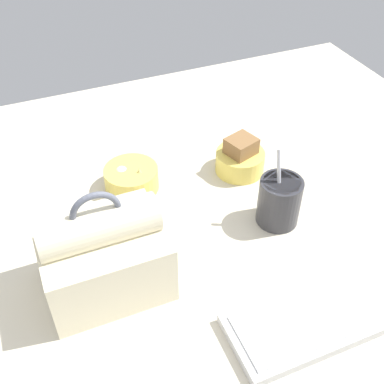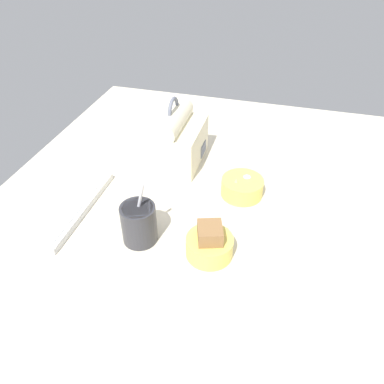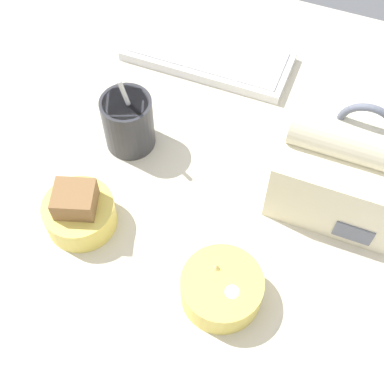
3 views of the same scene
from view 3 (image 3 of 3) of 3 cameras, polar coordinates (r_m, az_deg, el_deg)
The scene contains 6 objects.
desk_surface at distance 82.70cm, azimuth -1.37°, elevation -2.41°, with size 140.00×110.00×2.00cm.
keyboard at distance 101.78cm, azimuth 1.70°, elevation 14.35°, with size 30.61×12.31×2.10cm.
lunch_bag at distance 80.62cm, azimuth 16.36°, elevation 2.61°, with size 19.76×16.14×20.40cm.
soup_cup at distance 86.12cm, azimuth -6.82°, elevation 7.47°, with size 8.13×8.13×16.13cm.
bento_bowl_sandwich at distance 79.94cm, azimuth -11.95°, elevation -2.05°, with size 10.57×10.57×8.26cm.
bento_bowl_snacks at distance 73.56cm, azimuth 3.17°, elevation -10.17°, with size 11.22×11.22×5.78cm.
Camera 3 is at (17.03, -37.95, 72.49)cm, focal length 50.00 mm.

